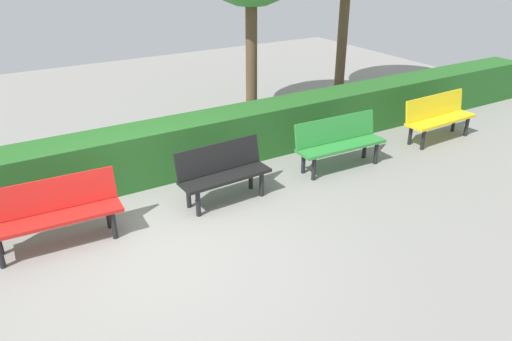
{
  "coord_description": "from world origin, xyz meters",
  "views": [
    {
      "loc": [
        1.73,
        5.06,
        3.56
      ],
      "look_at": [
        -1.55,
        -0.36,
        0.55
      ],
      "focal_mm": 34.26,
      "sensor_mm": 36.0,
      "label": 1
    }
  ],
  "objects_px": {
    "bench_green": "(339,140)",
    "bench_yellow": "(438,115)",
    "bench_black": "(223,171)",
    "bench_red": "(53,211)"
  },
  "relations": [
    {
      "from": "bench_green",
      "to": "bench_yellow",
      "type": "bearing_deg",
      "value": -177.48
    },
    {
      "from": "bench_green",
      "to": "bench_black",
      "type": "distance_m",
      "value": 2.23
    },
    {
      "from": "bench_yellow",
      "to": "bench_black",
      "type": "distance_m",
      "value": 4.7
    },
    {
      "from": "bench_green",
      "to": "bench_red",
      "type": "bearing_deg",
      "value": 1.85
    },
    {
      "from": "bench_green",
      "to": "bench_black",
      "type": "xyz_separation_m",
      "value": [
        2.23,
        0.03,
        -0.01
      ]
    },
    {
      "from": "bench_yellow",
      "to": "bench_red",
      "type": "distance_m",
      "value": 7.07
    },
    {
      "from": "bench_yellow",
      "to": "bench_red",
      "type": "xyz_separation_m",
      "value": [
        7.07,
        -0.02,
        0.0
      ]
    },
    {
      "from": "bench_yellow",
      "to": "bench_red",
      "type": "relative_size",
      "value": 0.96
    },
    {
      "from": "bench_green",
      "to": "bench_black",
      "type": "relative_size",
      "value": 1.17
    },
    {
      "from": "bench_black",
      "to": "bench_red",
      "type": "distance_m",
      "value": 2.37
    }
  ]
}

